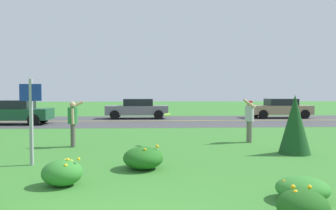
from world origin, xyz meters
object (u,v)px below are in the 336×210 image
Objects in this scene: car_dark_green_center_right at (12,112)px; frisbee_lime at (167,114)px; person_catcher_red_cap_gray_shirt at (249,117)px; car_tan_leftmost at (280,108)px; sign_post_near_path at (31,113)px; car_gray_center_left at (137,109)px; person_thrower_green_shirt at (73,120)px.

frisbee_lime is at bearing -43.55° from car_dark_green_center_right.
person_catcher_red_cap_gray_shirt is 13.47m from car_tan_leftmost.
sign_post_near_path is at bearing -139.44° from frisbee_lime.
car_gray_center_left is at bearing 82.08° from sign_post_near_path.
sign_post_near_path reaches higher than car_dark_green_center_right.
car_tan_leftmost is (12.87, 15.76, -0.64)m from sign_post_near_path.
car_dark_green_center_right is (-12.01, 7.91, -0.23)m from person_catcher_red_cap_gray_shirt.
frisbee_lime is 0.06× the size of car_dark_green_center_right.
frisbee_lime is (3.32, 0.23, 0.16)m from person_thrower_green_shirt.
car_tan_leftmost reaches higher than frisbee_lime.
person_thrower_green_shirt is at bearing 82.24° from sign_post_near_path.
person_thrower_green_shirt is (0.40, 2.96, -0.42)m from sign_post_near_path.
person_thrower_green_shirt is 6.53m from person_catcher_red_cap_gray_shirt.
car_gray_center_left is at bearing 180.00° from car_tan_leftmost.
car_tan_leftmost is 1.00× the size of car_dark_green_center_right.
car_tan_leftmost is 18.47m from car_dark_green_center_right.
person_thrower_green_shirt is 10.25m from car_dark_green_center_right.
person_thrower_green_shirt reaches higher than car_gray_center_left.
car_dark_green_center_right is (-5.12, 11.60, -0.64)m from sign_post_near_path.
sign_post_near_path is 12.69m from car_dark_green_center_right.
person_thrower_green_shirt is 5.93× the size of frisbee_lime.
frisbee_lime is at bearing 40.56° from sign_post_near_path.
person_thrower_green_shirt is 17.87m from car_tan_leftmost.
person_thrower_green_shirt is at bearing -57.40° from car_dark_green_center_right.
frisbee_lime is 0.06× the size of car_gray_center_left.
sign_post_near_path reaches higher than person_thrower_green_shirt.
sign_post_near_path is 0.50× the size of car_tan_leftmost.
person_catcher_red_cap_gray_shirt is at bearing -116.35° from car_tan_leftmost.
frisbee_lime is at bearing 3.88° from person_thrower_green_shirt.
frisbee_lime is 15.55m from car_tan_leftmost.
sign_post_near_path is 20.36m from car_tan_leftmost.
car_dark_green_center_right is at bearing -150.35° from car_gray_center_left.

